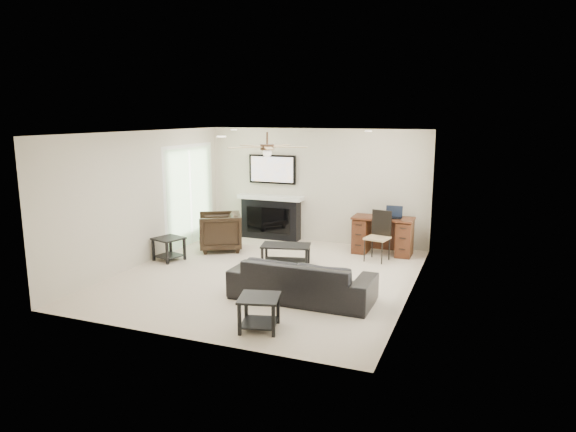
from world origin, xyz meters
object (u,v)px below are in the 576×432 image
(armchair, at_px, (220,232))
(fireplace_unit, at_px, (270,197))
(sofa, at_px, (302,279))
(coffee_table, at_px, (286,255))
(desk, at_px, (383,236))

(armchair, xyz_separation_m, fireplace_unit, (0.59, 1.31, 0.56))
(armchair, bearing_deg, sofa, 20.51)
(coffee_table, relative_size, fireplace_unit, 0.47)
(fireplace_unit, relative_size, desk, 1.57)
(fireplace_unit, bearing_deg, desk, -8.08)
(sofa, xyz_separation_m, fireplace_unit, (-2.01, 3.46, 0.64))
(armchair, bearing_deg, desk, 76.25)
(coffee_table, bearing_deg, fireplace_unit, 107.52)
(armchair, xyz_separation_m, coffee_table, (1.70, -0.55, -0.19))
(sofa, height_order, coffee_table, sofa)
(armchair, relative_size, fireplace_unit, 0.45)
(coffee_table, xyz_separation_m, fireplace_unit, (-1.11, 1.86, 0.75))
(desk, bearing_deg, coffee_table, -135.84)
(sofa, relative_size, desk, 1.79)
(armchair, height_order, desk, armchair)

